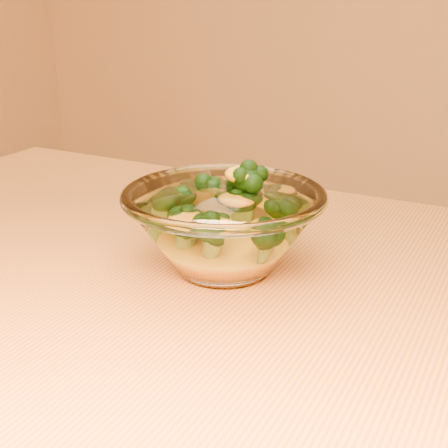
# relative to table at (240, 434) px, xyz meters

# --- Properties ---
(table) EXTENTS (1.20, 0.80, 0.75)m
(table) POSITION_rel_table_xyz_m (0.00, 0.00, 0.00)
(table) COLOR #C16F3A
(table) RESTS_ON ground
(glass_bowl) EXTENTS (0.20, 0.20, 0.09)m
(glass_bowl) POSITION_rel_table_xyz_m (-0.07, 0.10, 0.14)
(glass_bowl) COLOR white
(glass_bowl) RESTS_ON table
(cheese_sauce) EXTENTS (0.11, 0.11, 0.03)m
(cheese_sauce) POSITION_rel_table_xyz_m (-0.07, 0.10, 0.13)
(cheese_sauce) COLOR yellow
(cheese_sauce) RESTS_ON glass_bowl
(broccoli_heap) EXTENTS (0.14, 0.13, 0.08)m
(broccoli_heap) POSITION_rel_table_xyz_m (-0.08, 0.11, 0.16)
(broccoli_heap) COLOR black
(broccoli_heap) RESTS_ON cheese_sauce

